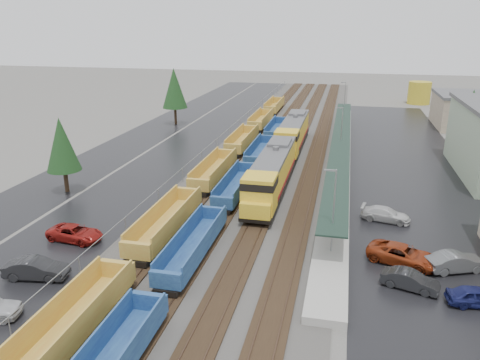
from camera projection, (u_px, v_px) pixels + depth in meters
The scene contains 23 objects.
ballast_strip at pixel (284, 142), 79.11m from camera, with size 20.00×160.00×0.08m, color #302D2B.
trackbed at pixel (284, 141), 79.08m from camera, with size 14.60×160.00×0.22m.
west_parking_lot at pixel (199, 138), 82.28m from camera, with size 10.00×160.00×0.02m, color black.
west_road at pixel (146, 135), 84.39m from camera, with size 9.00×160.00×0.02m, color black.
east_commuter_lot at pixel (408, 166), 65.89m from camera, with size 16.00×100.00×0.02m, color black.
station_platform at pixel (340, 157), 67.66m from camera, with size 3.00×80.00×8.00m.
chainlink_fence at pixel (227, 132), 79.17m from camera, with size 0.08×160.04×2.02m.
distant_hills at pixel (429, 68), 208.92m from camera, with size 301.00×140.00×25.20m.
tree_west_near at pixel (62, 144), 54.18m from camera, with size 3.96×3.96×9.00m.
tree_west_far at pixel (174, 88), 90.93m from camera, with size 4.84×4.84×11.00m.
tree_east at pixel (471, 113), 69.32m from camera, with size 4.40×4.40×10.00m.
locomotive_lead at pixel (272, 174), 54.20m from camera, with size 3.31×21.83×4.94m.
locomotive_trail at pixel (293, 134), 73.60m from camera, with size 3.31×21.83×4.94m.
well_string_yellow at pixel (214, 171), 59.82m from camera, with size 2.74×114.34×2.43m.
well_string_blue at pixel (218, 211), 47.28m from camera, with size 2.49×92.39×2.21m.
storage_tank at pixel (419, 93), 115.85m from camera, with size 5.46×5.46×5.46m, color gold.
parked_car_west_b at pixel (36, 269), 36.80m from camera, with size 4.96×1.73×1.63m, color black.
parked_car_west_c at pixel (75, 233), 43.26m from camera, with size 5.21×2.40×1.45m, color maroon.
parked_car_east_a at pixel (410, 280), 35.37m from camera, with size 4.27×1.49×1.41m, color black.
parked_car_east_b at pixel (403, 255), 39.02m from camera, with size 5.81×2.68×1.61m, color maroon.
parked_car_east_c at pixel (386, 214), 47.53m from camera, with size 4.90×1.99×1.42m, color beige.
parked_car_east_d at pixel (477, 297), 33.28m from camera, with size 4.16×1.67×1.42m, color #151A50.
parked_car_east_e at pixel (456, 262), 37.88m from camera, with size 4.82×1.68×1.59m, color #545658.
Camera 1 is at (9.89, -16.74, 19.22)m, focal length 35.00 mm.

